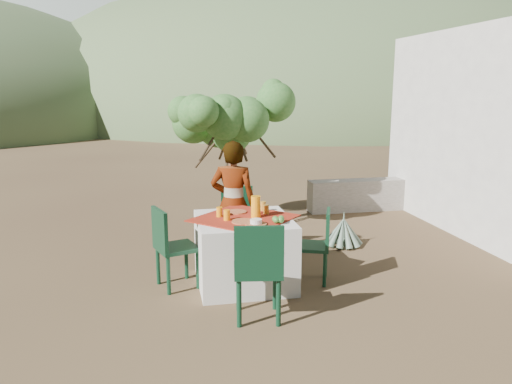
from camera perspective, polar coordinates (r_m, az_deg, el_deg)
ground at (r=5.22m, az=-7.40°, el=-12.60°), size 160.00×160.00×0.00m
table at (r=5.57m, az=-1.36°, el=-6.74°), size 1.30×1.30×0.76m
chair_far at (r=6.48m, az=-2.21°, el=-2.95°), size 0.48×0.48×0.90m
chair_near at (r=4.63m, az=0.26°, el=-8.63°), size 0.50×0.50×0.96m
chair_left at (r=5.49m, az=-9.78°, el=-5.89°), size 0.52×0.52×0.90m
chair_right at (r=5.64m, az=7.13°, el=-5.73°), size 0.49×0.49×0.83m
person at (r=6.10m, az=-2.62°, el=-1.29°), size 0.65×0.53×1.54m
shrub_tree at (r=7.62m, az=-2.41°, el=7.40°), size 1.68×1.65×1.98m
agave at (r=7.03m, az=9.95°, el=-4.54°), size 0.53×0.54×0.57m
stone_wall at (r=9.22m, az=13.90°, el=-0.24°), size 2.60×0.35×0.55m
hill_near_right at (r=42.61m, az=5.63°, el=8.94°), size 48.00×48.00×20.00m
hill_far_center at (r=56.91m, az=-15.15°, el=9.32°), size 60.00×60.00×24.00m
hill_far_right at (r=58.13m, az=18.15°, el=9.19°), size 36.00×36.00×14.00m
plate_far at (r=5.67m, az=-2.22°, el=-2.28°), size 0.23×0.23×0.01m
plate_near at (r=5.27m, az=-1.46°, el=-3.39°), size 0.25×0.25×0.01m
glass_far at (r=5.49m, az=-4.21°, el=-2.28°), size 0.07×0.07×0.11m
glass_near at (r=5.34m, az=-3.35°, el=-2.64°), size 0.07×0.07×0.11m
juice_pitcher at (r=5.44m, az=-0.02°, el=-1.68°), size 0.11×0.11×0.23m
bowl_plate at (r=5.17m, az=0.00°, el=-3.68°), size 0.23×0.23×0.01m
white_bowl at (r=5.17m, az=0.00°, el=-3.37°), size 0.12×0.12×0.05m
jar_left at (r=5.60m, az=1.19°, el=-2.00°), size 0.06×0.06×0.10m
jar_right at (r=5.75m, az=0.82°, el=-1.61°), size 0.07×0.07×0.10m
napkin_holder at (r=5.59m, az=0.00°, el=-2.09°), size 0.08×0.05×0.09m
fruit_cluster at (r=5.25m, az=2.57°, el=-3.15°), size 0.13×0.12×0.07m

